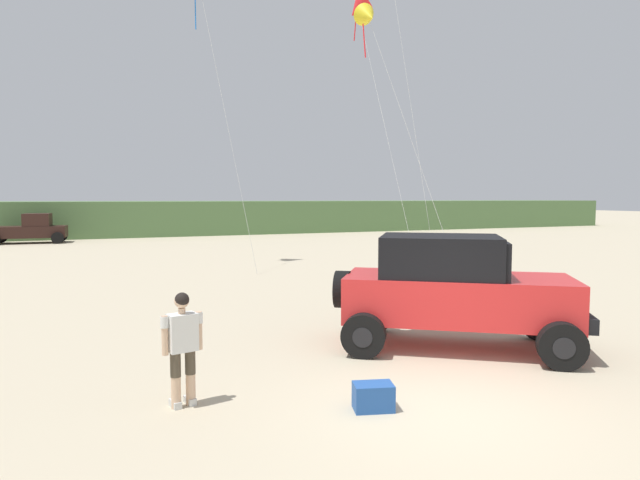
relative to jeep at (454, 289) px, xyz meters
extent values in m
plane|color=#C1B293|center=(-2.06, -2.53, -1.20)|extent=(220.00, 220.00, 0.00)
cube|color=#567A47|center=(-1.10, 38.28, 0.17)|extent=(90.00, 8.90, 2.73)
cube|color=red|center=(0.06, -0.04, -0.19)|extent=(4.67, 4.01, 0.90)
cube|color=red|center=(1.42, -0.97, 0.18)|extent=(1.87, 2.02, 0.12)
cube|color=black|center=(-0.23, 0.16, 0.66)|extent=(2.89, 2.75, 0.80)
cube|color=black|center=(0.76, -0.52, 0.62)|extent=(1.03, 1.43, 0.72)
cube|color=black|center=(1.94, -1.33, -0.46)|extent=(1.19, 1.60, 0.28)
cylinder|color=black|center=(-1.85, 1.28, -0.09)|extent=(0.69, 0.81, 0.77)
cylinder|color=black|center=(2.08, -0.18, -0.78)|extent=(0.86, 0.72, 0.84)
cylinder|color=black|center=(2.08, -0.18, -0.78)|extent=(0.49, 0.48, 0.38)
cylinder|color=black|center=(0.92, -1.88, -0.78)|extent=(0.86, 0.72, 0.84)
cylinder|color=black|center=(0.92, -1.88, -0.78)|extent=(0.49, 0.48, 0.38)
cylinder|color=black|center=(-0.80, 1.80, -0.78)|extent=(0.86, 0.72, 0.84)
cylinder|color=black|center=(-0.80, 1.80, -0.78)|extent=(0.49, 0.48, 0.38)
cylinder|color=black|center=(-1.97, 0.10, -0.78)|extent=(0.86, 0.72, 0.84)
cylinder|color=black|center=(-1.97, 0.10, -0.78)|extent=(0.49, 0.48, 0.38)
cylinder|color=#DBB28E|center=(-5.57, -1.05, -0.95)|extent=(0.14, 0.14, 0.49)
cylinder|color=#4C4233|center=(-5.57, -1.05, -0.56)|extent=(0.15, 0.15, 0.36)
cube|color=silver|center=(-5.58, -1.01, -1.15)|extent=(0.16, 0.28, 0.10)
cylinder|color=#DBB28E|center=(-5.36, -1.00, -0.95)|extent=(0.14, 0.14, 0.49)
cylinder|color=#4C4233|center=(-5.36, -1.00, -0.56)|extent=(0.15, 0.15, 0.36)
cube|color=silver|center=(-5.37, -0.96, -1.15)|extent=(0.16, 0.28, 0.10)
cube|color=silver|center=(-5.47, -1.03, -0.11)|extent=(0.45, 0.34, 0.54)
cylinder|color=#DBB28E|center=(-5.72, -1.08, -0.12)|extent=(0.09, 0.09, 0.56)
cylinder|color=silver|center=(-5.72, -1.08, 0.07)|extent=(0.11, 0.11, 0.16)
cylinder|color=#DBB28E|center=(-5.22, -0.97, -0.12)|extent=(0.09, 0.09, 0.56)
cylinder|color=silver|center=(-5.22, -0.97, 0.07)|extent=(0.11, 0.11, 0.16)
cylinder|color=#DBB28E|center=(-5.47, -1.03, 0.20)|extent=(0.10, 0.10, 0.08)
sphere|color=#DBB28E|center=(-5.47, -1.03, 0.34)|extent=(0.21, 0.21, 0.21)
sphere|color=black|center=(-5.46, -1.04, 0.36)|extent=(0.21, 0.21, 0.21)
cube|color=#23519E|center=(-3.00, -2.20, -1.01)|extent=(0.64, 0.50, 0.38)
cube|color=black|center=(-10.74, 31.64, -0.44)|extent=(4.71, 2.18, 0.76)
cube|color=black|center=(-10.19, 31.61, 0.36)|extent=(1.71, 1.89, 0.84)
cylinder|color=black|center=(-8.83, 32.58, -0.82)|extent=(0.77, 0.31, 0.76)
cylinder|color=black|center=(-8.96, 30.48, -0.82)|extent=(0.77, 0.31, 0.76)
cylinder|color=black|center=(-12.52, 32.80, -0.82)|extent=(0.77, 0.31, 0.76)
cylinder|color=blue|center=(-2.33, 15.36, 10.00)|extent=(0.05, 0.08, 1.82)
cylinder|color=silver|center=(-1.48, 13.42, 5.03)|extent=(1.41, 3.89, 12.36)
cylinder|color=silver|center=(5.81, 11.22, 6.60)|extent=(0.01, 4.58, 15.51)
cone|color=yellow|center=(2.97, 9.44, 8.52)|extent=(0.99, 1.19, 1.24)
cylinder|color=red|center=(2.82, 9.44, 7.63)|extent=(0.05, 0.26, 1.27)
cylinder|color=silver|center=(3.74, 7.49, 3.68)|extent=(1.56, 3.92, 9.67)
cone|color=red|center=(4.56, 13.42, 10.21)|extent=(1.64, 1.59, 1.57)
cylinder|color=red|center=(4.41, 13.42, 9.41)|extent=(0.05, 0.25, 1.10)
cylinder|color=silver|center=(4.44, 10.63, 4.53)|extent=(0.25, 5.60, 11.37)
camera|label=1|loc=(-6.56, -8.77, 1.81)|focal=30.17mm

